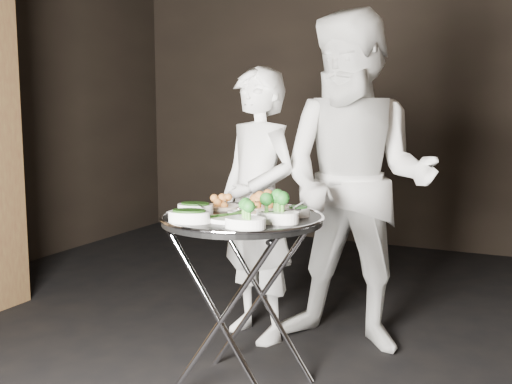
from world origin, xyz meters
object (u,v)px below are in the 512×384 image
at_px(serving_tray, 242,218).
at_px(waiter_left, 258,205).
at_px(tray_stand, 242,296).
at_px(waiter_right, 356,182).

relative_size(serving_tray, waiter_left, 0.49).
bearing_deg(tray_stand, serving_tray, 90.00).
distance_m(tray_stand, waiter_left, 0.79).
bearing_deg(serving_tray, waiter_right, 68.19).
distance_m(serving_tray, waiter_right, 0.84).
bearing_deg(waiter_left, tray_stand, -45.88).
distance_m(tray_stand, waiter_right, 0.96).
height_order(tray_stand, waiter_left, waiter_left).
bearing_deg(waiter_right, waiter_left, -169.15).
bearing_deg(waiter_left, serving_tray, -45.88).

